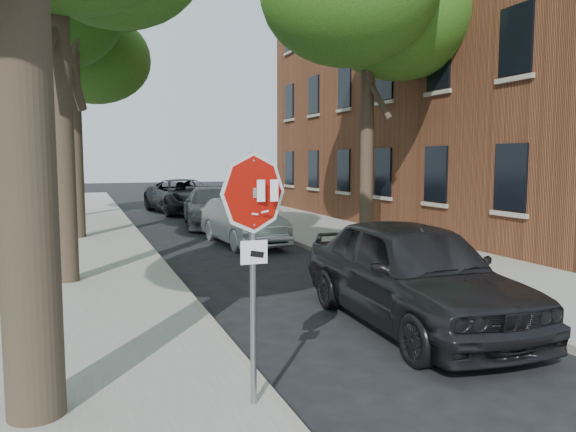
% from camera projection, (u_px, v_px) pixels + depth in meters
% --- Properties ---
extents(ground, '(120.00, 120.00, 0.00)m').
position_uv_depth(ground, '(315.00, 404.00, 6.10)').
color(ground, black).
rests_on(ground, ground).
extents(sidewalk_left, '(4.00, 55.00, 0.12)m').
position_uv_depth(sidewalk_left, '(75.00, 248.00, 16.41)').
color(sidewalk_left, gray).
rests_on(sidewalk_left, ground).
extents(sidewalk_right, '(4.00, 55.00, 0.12)m').
position_uv_depth(sidewalk_right, '(338.00, 234.00, 19.36)').
color(sidewalk_right, gray).
rests_on(sidewalk_right, ground).
extents(curb_left, '(0.12, 55.00, 0.13)m').
position_uv_depth(curb_left, '(147.00, 244.00, 17.12)').
color(curb_left, '#9E9384').
rests_on(curb_left, ground).
extents(curb_right, '(0.12, 55.00, 0.13)m').
position_uv_depth(curb_right, '(282.00, 237.00, 18.65)').
color(curb_right, '#9E9384').
rests_on(curb_right, ground).
extents(apartment_building, '(12.20, 20.20, 15.30)m').
position_uv_depth(apartment_building, '(493.00, 38.00, 23.24)').
color(apartment_building, brown).
rests_on(apartment_building, ground).
extents(stop_sign, '(0.76, 0.34, 2.61)m').
position_uv_depth(stop_sign, '(253.00, 230.00, 5.63)').
color(stop_sign, gray).
rests_on(stop_sign, sidewalk_left).
extents(tree_far, '(5.29, 4.91, 9.33)m').
position_uv_depth(tree_far, '(64.00, 53.00, 24.10)').
color(tree_far, black).
rests_on(tree_far, sidewalk_left).
extents(tree_right, '(5.29, 4.91, 9.33)m').
position_uv_depth(tree_right, '(366.00, 7.00, 16.87)').
color(tree_right, black).
rests_on(tree_right, sidewalk_right).
extents(car_a, '(2.22, 5.10, 1.71)m').
position_uv_depth(car_a, '(413.00, 273.00, 8.92)').
color(car_a, black).
rests_on(car_a, ground).
extents(car_b, '(1.82, 4.42, 1.42)m').
position_uv_depth(car_b, '(243.00, 222.00, 17.37)').
color(car_b, '#97999E').
rests_on(car_b, ground).
extents(car_c, '(2.83, 5.53, 1.54)m').
position_uv_depth(car_c, '(212.00, 207.00, 22.19)').
color(car_c, '#535458').
rests_on(car_c, ground).
extents(car_d, '(3.48, 6.27, 1.66)m').
position_uv_depth(car_d, '(184.00, 196.00, 27.69)').
color(car_d, black).
rests_on(car_d, ground).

